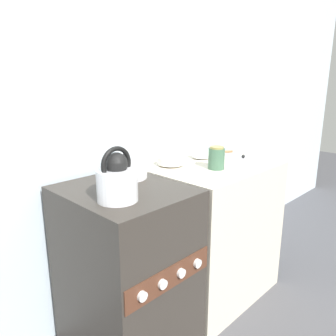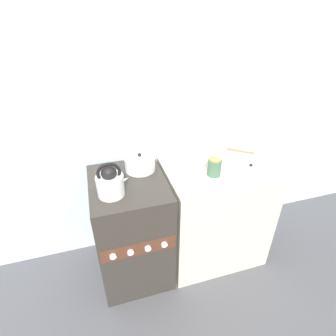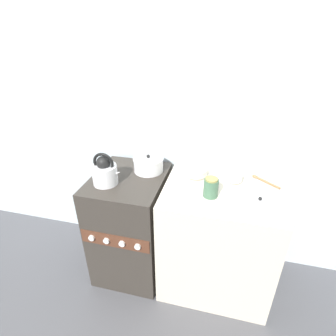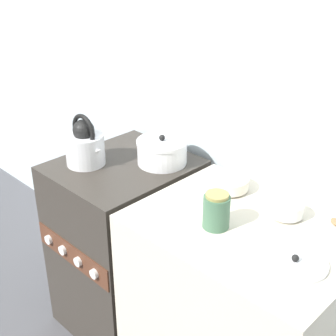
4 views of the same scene
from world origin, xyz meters
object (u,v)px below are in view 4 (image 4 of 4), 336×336
at_px(storage_jar, 216,211).
at_px(loose_pot_lid, 295,262).
at_px(stove, 126,245).
at_px(kettle, 85,145).
at_px(small_ceramic_bowl, 287,209).
at_px(cooking_pot, 162,152).
at_px(enamel_bowl, 229,183).

height_order(storage_jar, loose_pot_lid, storage_jar).
distance_m(stove, kettle, 0.56).
bearing_deg(stove, kettle, -137.03).
height_order(kettle, small_ceramic_bowl, kettle).
bearing_deg(kettle, loose_pot_lid, 2.10).
bearing_deg(storage_jar, small_ceramic_bowl, 57.83).
height_order(small_ceramic_bowl, storage_jar, storage_jar).
height_order(kettle, cooking_pot, kettle).
relative_size(stove, kettle, 3.79).
bearing_deg(loose_pot_lid, small_ceramic_bowl, 127.58).
bearing_deg(enamel_bowl, cooking_pot, -176.48).
relative_size(cooking_pot, small_ceramic_bowl, 1.92).
xyz_separation_m(enamel_bowl, small_ceramic_bowl, (0.28, -0.01, 0.00)).
relative_size(kettle, loose_pot_lid, 1.13).
bearing_deg(kettle, enamel_bowl, 24.08).
xyz_separation_m(stove, small_ceramic_bowl, (0.76, 0.15, 0.48)).
bearing_deg(small_ceramic_bowl, enamel_bowl, 177.57).
relative_size(stove, cooking_pot, 3.90).
bearing_deg(stove, cooking_pot, 48.70).
height_order(small_ceramic_bowl, loose_pot_lid, small_ceramic_bowl).
bearing_deg(enamel_bowl, small_ceramic_bowl, -2.43).
bearing_deg(kettle, stove, 42.97).
height_order(enamel_bowl, loose_pot_lid, enamel_bowl).
bearing_deg(cooking_pot, stove, -131.30).
xyz_separation_m(cooking_pot, loose_pot_lid, (0.81, -0.21, -0.05)).
relative_size(enamel_bowl, storage_jar, 1.20).
height_order(cooking_pot, small_ceramic_bowl, cooking_pot).
relative_size(kettle, storage_jar, 1.76).
distance_m(kettle, storage_jar, 0.74).
xyz_separation_m(cooking_pot, enamel_bowl, (0.36, 0.02, -0.03)).
bearing_deg(storage_jar, enamel_bowl, 118.56).
distance_m(stove, small_ceramic_bowl, 0.91).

